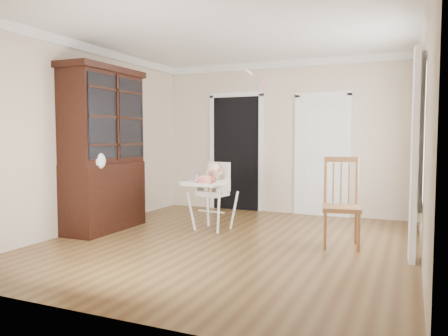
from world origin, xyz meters
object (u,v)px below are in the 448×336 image
at_px(china_cabinet, 103,149).
at_px(sippy_cup, 197,177).
at_px(dining_chair, 341,205).
at_px(cake, 205,180).
at_px(high_chair, 213,187).

bearing_deg(china_cabinet, sippy_cup, 25.60).
bearing_deg(dining_chair, china_cabinet, 175.38).
relative_size(sippy_cup, china_cabinet, 0.08).
bearing_deg(cake, sippy_cup, 141.25).
height_order(china_cabinet, dining_chair, china_cabinet).
distance_m(high_chair, cake, 0.26).
relative_size(high_chair, dining_chair, 0.91).
bearing_deg(cake, dining_chair, -1.68).
relative_size(cake, china_cabinet, 0.10).
xyz_separation_m(cake, china_cabinet, (-1.43, -0.42, 0.42)).
bearing_deg(china_cabinet, cake, 16.18).
height_order(high_chair, sippy_cup, high_chair).
distance_m(china_cabinet, dining_chair, 3.41).
xyz_separation_m(sippy_cup, dining_chair, (2.10, -0.23, -0.26)).
height_order(sippy_cup, dining_chair, dining_chair).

